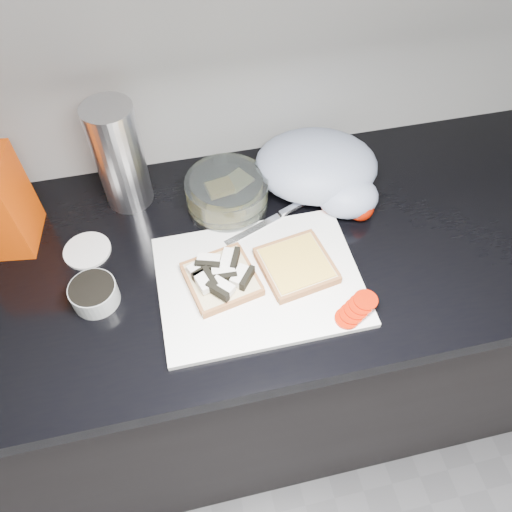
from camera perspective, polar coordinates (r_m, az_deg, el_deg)
The scene contains 13 objects.
base_cabinet at distance 1.45m, azimuth -4.59°, elevation -11.10°, with size 3.50×0.60×0.86m, color black.
countertop at distance 1.07m, azimuth -6.14°, elevation -0.47°, with size 3.50×0.64×0.04m, color black.
cutting_board at distance 1.00m, azimuth 0.38°, elevation -2.86°, with size 0.40×0.30×0.01m, color white.
bread_left at distance 0.98m, azimuth -4.06°, elevation -2.44°, with size 0.16×0.16×0.04m.
bread_right at distance 1.01m, azimuth 4.62°, elevation -1.08°, with size 0.16×0.16×0.02m.
tomato_slices at distance 0.96m, azimuth 11.39°, elevation -5.99°, with size 0.10×0.08×0.02m.
knife at distance 1.09m, azimuth 2.27°, elevation 4.47°, with size 0.20×0.09×0.01m.
seed_tub at distance 1.01m, azimuth -18.03°, elevation -4.06°, with size 0.09×0.09×0.05m.
tub_lid at distance 1.11m, azimuth -18.73°, elevation 0.60°, with size 0.10×0.10×0.01m, color white.
glass_bowl at distance 1.11m, azimuth -3.33°, elevation 7.10°, with size 0.18×0.18×0.08m.
steel_canister at distance 1.10m, azimuth -15.34°, elevation 10.87°, with size 0.10×0.10×0.25m, color silver.
grocery_bag at distance 1.14m, azimuth 7.38°, elevation 9.74°, with size 0.32×0.30×0.12m.
whole_tomatoes at distance 1.12m, azimuth 10.28°, elevation 5.87°, with size 0.11×0.09×0.06m.
Camera 1 is at (-0.03, 0.56, 1.73)m, focal length 35.00 mm.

